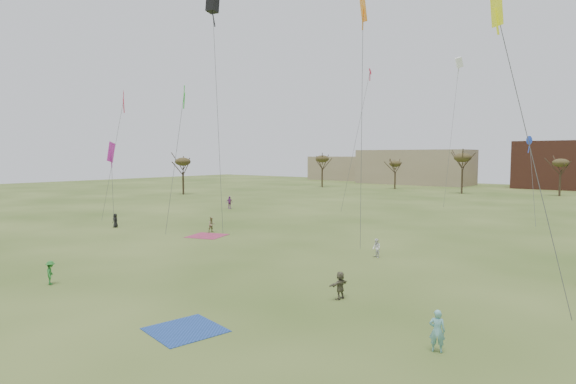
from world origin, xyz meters
The scene contains 15 objects.
ground centered at (0.00, 0.00, 0.00)m, with size 260.00×260.00×0.00m, color #314B17.
flyer_near_center centered at (-7.64, -3.15, 0.77)m, with size 1.00×0.58×1.55m, color #28782C.
spectator_fore_b centered at (-15.26, 17.64, 0.85)m, with size 0.82×0.64×1.69m, color #989360.
spectator_fore_c centered at (8.74, 6.00, 0.81)m, with size 1.51×0.48×1.63m, color #635E47.
flyer_mid_a centered at (-26.68, 12.97, 0.81)m, with size 0.79×0.52×1.62m, color black.
flyer_mid_c centered at (16.01, 2.27, 0.92)m, with size 0.67×0.44×1.85m, color #71B8BD.
spectator_mid_d centered at (-30.53, 35.14, 0.98)m, with size 1.15×0.48×1.96m, color #A346A9.
spectator_mid_e centered at (4.97, 17.43, 0.78)m, with size 0.76×0.59×1.56m, color white.
blanket_blue centered at (5.64, -2.87, 0.00)m, with size 3.21×3.21×0.03m, color #224697.
blanket_plum centered at (-13.84, 15.70, 0.00)m, with size 3.51×3.51×0.03m, color #A83358.
kites_aloft centered at (-3.81, 29.09, 19.79)m, with size 59.23×47.29×22.52m.
tree_line centered at (-2.85, 79.12, 7.09)m, with size 117.44×49.32×8.91m.
building_tan centered at (-35.00, 115.00, 5.00)m, with size 32.00×14.00×10.00m, color #937F60.
building_brick centered at (5.00, 120.00, 6.00)m, with size 26.00×16.00×12.00m, color brown.
building_tan_west centered at (-65.00, 122.00, 4.00)m, with size 20.00×12.00×8.00m, color #937F60.
Camera 1 is at (23.39, -17.03, 8.38)m, focal length 29.54 mm.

